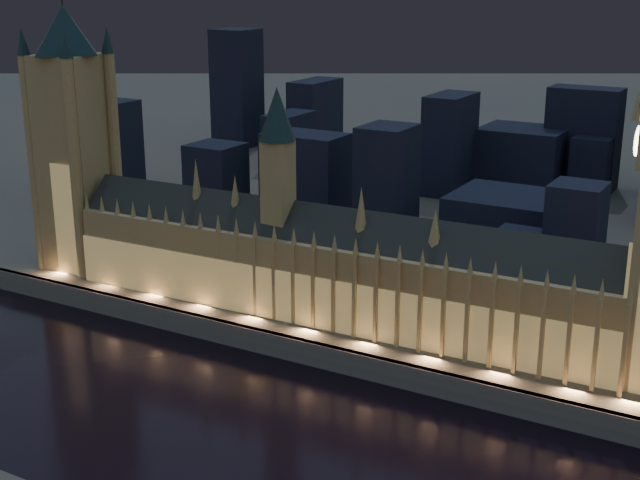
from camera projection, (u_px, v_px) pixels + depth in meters
The scene contains 6 objects.
ground_plane at pixel (212, 409), 260.41m from camera, with size 2000.00×2000.00×0.00m, color black.
north_bank at pixel (613, 128), 689.76m from camera, with size 2000.00×960.00×8.00m, color #3E4543.
embankment_wall at pixel (286, 347), 293.18m from camera, with size 2000.00×2.50×8.00m, color #46524B.
palace_of_westminster at pixel (326, 267), 302.06m from camera, with size 202.00×25.81×78.00m.
victoria_tower at pixel (72, 127), 345.07m from camera, with size 31.68×31.68×114.14m.
city_backdrop at pixel (551, 162), 442.43m from camera, with size 492.80×215.63×76.76m.
Camera 1 is at (144.37, -187.04, 124.35)m, focal length 50.00 mm.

